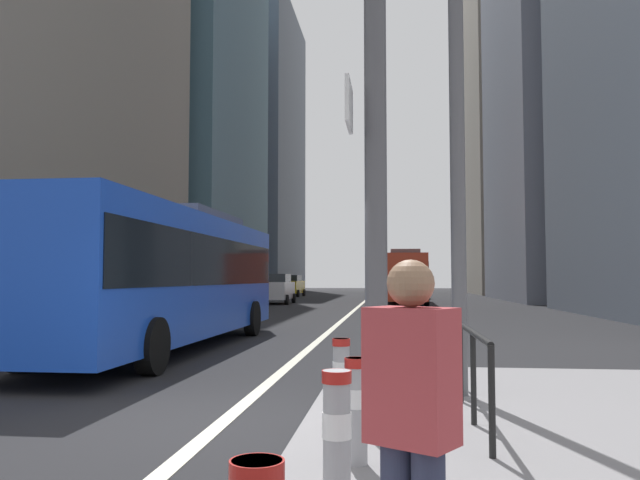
{
  "coord_description": "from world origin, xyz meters",
  "views": [
    {
      "loc": [
        1.96,
        -7.23,
        1.67
      ],
      "look_at": [
        -1.83,
        26.41,
        3.7
      ],
      "focal_mm": 35.81,
      "sensor_mm": 36.0,
      "label": 1
    }
  ],
  "objects_px": {
    "city_bus_blue_oncoming": "(167,271)",
    "bollard_right": "(356,405)",
    "car_receding_near": "(407,286)",
    "street_lamp_post": "(456,11)",
    "pedestrian_walking": "(412,421)",
    "bollard_back": "(341,374)",
    "car_oncoming_far": "(291,286)",
    "traffic_signal_gantry": "(141,39)",
    "bollard_left": "(337,434)",
    "car_oncoming_mid": "(277,289)",
    "car_receding_far": "(415,286)",
    "city_bus_red_receding": "(405,276)"
  },
  "relations": [
    {
      "from": "city_bus_blue_oncoming",
      "to": "bollard_right",
      "type": "xyz_separation_m",
      "value": [
        4.99,
        -9.21,
        -1.21
      ]
    },
    {
      "from": "car_receding_near",
      "to": "bollard_right",
      "type": "relative_size",
      "value": 5.4
    },
    {
      "from": "street_lamp_post",
      "to": "car_receding_near",
      "type": "bearing_deg",
      "value": 89.49
    },
    {
      "from": "city_bus_blue_oncoming",
      "to": "pedestrian_walking",
      "type": "height_order",
      "value": "city_bus_blue_oncoming"
    },
    {
      "from": "city_bus_blue_oncoming",
      "to": "bollard_back",
      "type": "distance_m",
      "value": 8.97
    },
    {
      "from": "city_bus_blue_oncoming",
      "to": "car_receding_near",
      "type": "height_order",
      "value": "city_bus_blue_oncoming"
    },
    {
      "from": "street_lamp_post",
      "to": "car_oncoming_far",
      "type": "bearing_deg",
      "value": 101.59
    },
    {
      "from": "traffic_signal_gantry",
      "to": "bollard_back",
      "type": "bearing_deg",
      "value": 20.58
    },
    {
      "from": "traffic_signal_gantry",
      "to": "bollard_left",
      "type": "relative_size",
      "value": 7.74
    },
    {
      "from": "city_bus_blue_oncoming",
      "to": "car_oncoming_far",
      "type": "height_order",
      "value": "city_bus_blue_oncoming"
    },
    {
      "from": "car_oncoming_mid",
      "to": "car_receding_far",
      "type": "relative_size",
      "value": 1.08
    },
    {
      "from": "city_bus_blue_oncoming",
      "to": "bollard_left",
      "type": "xyz_separation_m",
      "value": [
        4.92,
        -10.35,
        -1.17
      ]
    },
    {
      "from": "traffic_signal_gantry",
      "to": "street_lamp_post",
      "type": "height_order",
      "value": "street_lamp_post"
    },
    {
      "from": "city_bus_blue_oncoming",
      "to": "street_lamp_post",
      "type": "bearing_deg",
      "value": -44.1
    },
    {
      "from": "city_bus_blue_oncoming",
      "to": "city_bus_red_receding",
      "type": "xyz_separation_m",
      "value": [
        6.14,
        27.25,
        -0.0
      ]
    },
    {
      "from": "bollard_right",
      "to": "city_bus_blue_oncoming",
      "type": "bearing_deg",
      "value": 118.42
    },
    {
      "from": "traffic_signal_gantry",
      "to": "bollard_right",
      "type": "relative_size",
      "value": 8.26
    },
    {
      "from": "car_receding_near",
      "to": "car_receding_far",
      "type": "height_order",
      "value": "same"
    },
    {
      "from": "bollard_back",
      "to": "pedestrian_walking",
      "type": "bearing_deg",
      "value": -81.11
    },
    {
      "from": "bollard_back",
      "to": "car_oncoming_mid",
      "type": "bearing_deg",
      "value": 101.5
    },
    {
      "from": "car_oncoming_far",
      "to": "traffic_signal_gantry",
      "type": "height_order",
      "value": "traffic_signal_gantry"
    },
    {
      "from": "car_receding_near",
      "to": "car_receding_far",
      "type": "relative_size",
      "value": 1.09
    },
    {
      "from": "city_bus_red_receding",
      "to": "car_receding_far",
      "type": "distance_m",
      "value": 11.44
    },
    {
      "from": "car_oncoming_mid",
      "to": "pedestrian_walking",
      "type": "height_order",
      "value": "car_oncoming_mid"
    },
    {
      "from": "car_oncoming_mid",
      "to": "street_lamp_post",
      "type": "height_order",
      "value": "street_lamp_post"
    },
    {
      "from": "street_lamp_post",
      "to": "bollard_left",
      "type": "xyz_separation_m",
      "value": [
        -1.24,
        -4.38,
        -4.62
      ]
    },
    {
      "from": "pedestrian_walking",
      "to": "car_receding_near",
      "type": "bearing_deg",
      "value": 88.65
    },
    {
      "from": "traffic_signal_gantry",
      "to": "bollard_right",
      "type": "distance_m",
      "value": 4.3
    },
    {
      "from": "car_receding_far",
      "to": "traffic_signal_gantry",
      "type": "relative_size",
      "value": 0.6
    },
    {
      "from": "car_receding_far",
      "to": "pedestrian_walking",
      "type": "bearing_deg",
      "value": -92.08
    },
    {
      "from": "car_oncoming_far",
      "to": "bollard_back",
      "type": "xyz_separation_m",
      "value": [
        8.54,
        -50.21,
        -0.36
      ]
    },
    {
      "from": "city_bus_red_receding",
      "to": "street_lamp_post",
      "type": "xyz_separation_m",
      "value": [
        0.02,
        -33.22,
        3.45
      ]
    },
    {
      "from": "car_receding_near",
      "to": "pedestrian_walking",
      "type": "xyz_separation_m",
      "value": [
        -1.19,
        -50.63,
        0.05
      ]
    },
    {
      "from": "car_receding_near",
      "to": "car_receding_far",
      "type": "bearing_deg",
      "value": -31.76
    },
    {
      "from": "bollard_left",
      "to": "pedestrian_walking",
      "type": "distance_m",
      "value": 1.4
    },
    {
      "from": "city_bus_blue_oncoming",
      "to": "car_oncoming_far",
      "type": "bearing_deg",
      "value": 95.1
    },
    {
      "from": "city_bus_blue_oncoming",
      "to": "city_bus_red_receding",
      "type": "distance_m",
      "value": 27.93
    },
    {
      "from": "car_receding_near",
      "to": "car_oncoming_far",
      "type": "relative_size",
      "value": 1.03
    },
    {
      "from": "traffic_signal_gantry",
      "to": "bollard_left",
      "type": "height_order",
      "value": "traffic_signal_gantry"
    },
    {
      "from": "car_oncoming_mid",
      "to": "pedestrian_walking",
      "type": "xyz_separation_m",
      "value": [
        7.57,
        -38.15,
        0.05
      ]
    },
    {
      "from": "city_bus_blue_oncoming",
      "to": "bollard_back",
      "type": "bearing_deg",
      "value": -57.86
    },
    {
      "from": "street_lamp_post",
      "to": "bollard_back",
      "type": "xyz_separation_m",
      "value": [
        -1.44,
        -1.55,
        -4.65
      ]
    },
    {
      "from": "bollard_right",
      "to": "car_receding_near",
      "type": "bearing_deg",
      "value": 88.13
    },
    {
      "from": "city_bus_red_receding",
      "to": "car_oncoming_far",
      "type": "bearing_deg",
      "value": 122.82
    },
    {
      "from": "street_lamp_post",
      "to": "bollard_right",
      "type": "distance_m",
      "value": 5.79
    },
    {
      "from": "bollard_left",
      "to": "traffic_signal_gantry",
      "type": "bearing_deg",
      "value": 136.99
    },
    {
      "from": "car_oncoming_mid",
      "to": "bollard_right",
      "type": "height_order",
      "value": "car_oncoming_mid"
    },
    {
      "from": "city_bus_red_receding",
      "to": "bollard_left",
      "type": "relative_size",
      "value": 12.8
    },
    {
      "from": "car_receding_far",
      "to": "bollard_left",
      "type": "relative_size",
      "value": 4.62
    },
    {
      "from": "car_oncoming_far",
      "to": "bollard_left",
      "type": "height_order",
      "value": "car_oncoming_far"
    }
  ]
}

